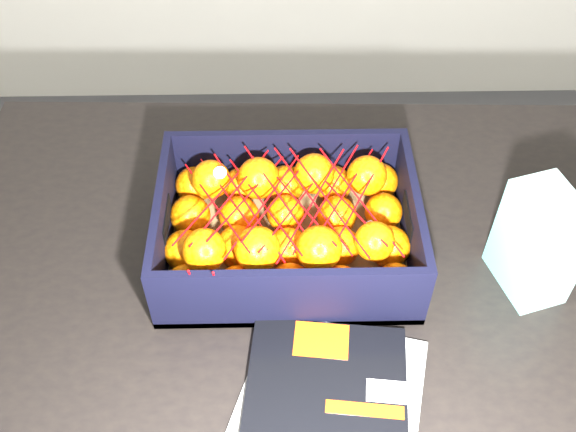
{
  "coord_description": "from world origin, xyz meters",
  "views": [
    {
      "loc": [
        0.09,
        -0.29,
        1.56
      ],
      "look_at": [
        0.1,
        0.35,
        0.86
      ],
      "focal_mm": 41.69,
      "sensor_mm": 36.0,
      "label": 1
    }
  ],
  "objects_px": {
    "table": "(315,304)",
    "retail_carton": "(538,243)",
    "magazine_stack": "(325,419)",
    "produce_crate": "(288,233)"
  },
  "relations": [
    {
      "from": "retail_carton",
      "to": "produce_crate",
      "type": "bearing_deg",
      "value": 152.85
    },
    {
      "from": "table",
      "to": "magazine_stack",
      "type": "height_order",
      "value": "magazine_stack"
    },
    {
      "from": "magazine_stack",
      "to": "produce_crate",
      "type": "xyz_separation_m",
      "value": [
        -0.04,
        0.29,
        0.03
      ]
    },
    {
      "from": "table",
      "to": "retail_carton",
      "type": "relative_size",
      "value": 7.17
    },
    {
      "from": "magazine_stack",
      "to": "retail_carton",
      "type": "bearing_deg",
      "value": 35.5
    },
    {
      "from": "table",
      "to": "produce_crate",
      "type": "height_order",
      "value": "produce_crate"
    },
    {
      "from": "magazine_stack",
      "to": "produce_crate",
      "type": "height_order",
      "value": "produce_crate"
    },
    {
      "from": "produce_crate",
      "to": "retail_carton",
      "type": "distance_m",
      "value": 0.36
    },
    {
      "from": "table",
      "to": "retail_carton",
      "type": "bearing_deg",
      "value": -5.4
    },
    {
      "from": "magazine_stack",
      "to": "produce_crate",
      "type": "relative_size",
      "value": 0.86
    }
  ]
}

